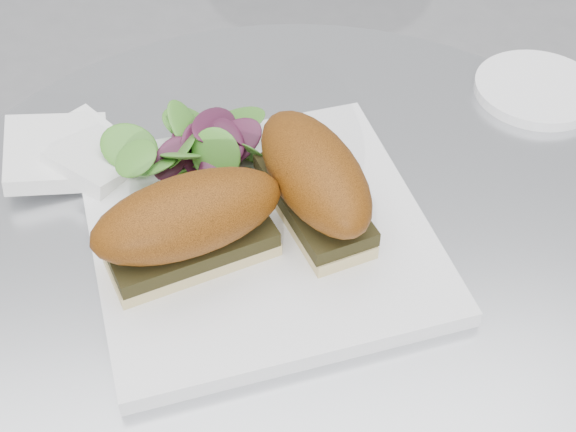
# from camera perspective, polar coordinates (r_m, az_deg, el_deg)

# --- Properties ---
(table) EXTENTS (0.70, 0.70, 0.73)m
(table) POSITION_cam_1_polar(r_m,az_deg,el_deg) (0.90, 0.59, -12.30)
(table) COLOR #B9BBC0
(table) RESTS_ON ground
(plate) EXTENTS (0.33, 0.33, 0.02)m
(plate) POSITION_cam_1_polar(r_m,az_deg,el_deg) (0.70, -2.04, -1.20)
(plate) COLOR white
(plate) RESTS_ON table
(sandwich_left) EXTENTS (0.17, 0.12, 0.08)m
(sandwich_left) POSITION_cam_1_polar(r_m,az_deg,el_deg) (0.64, -7.07, -0.51)
(sandwich_left) COLOR tan
(sandwich_left) RESTS_ON plate
(sandwich_right) EXTENTS (0.11, 0.17, 0.08)m
(sandwich_right) POSITION_cam_1_polar(r_m,az_deg,el_deg) (0.67, 1.87, 2.63)
(sandwich_right) COLOR tan
(sandwich_right) RESTS_ON plate
(salad) EXTENTS (0.12, 0.12, 0.05)m
(salad) POSITION_cam_1_polar(r_m,az_deg,el_deg) (0.73, -6.68, 4.80)
(salad) COLOR #4F9631
(salad) RESTS_ON plate
(napkin) EXTENTS (0.15, 0.15, 0.02)m
(napkin) POSITION_cam_1_polar(r_m,az_deg,el_deg) (0.79, -14.62, 3.60)
(napkin) COLOR white
(napkin) RESTS_ON table
(saucer) EXTENTS (0.13, 0.13, 0.01)m
(saucer) POSITION_cam_1_polar(r_m,az_deg,el_deg) (0.90, 17.31, 8.62)
(saucer) COLOR white
(saucer) RESTS_ON table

